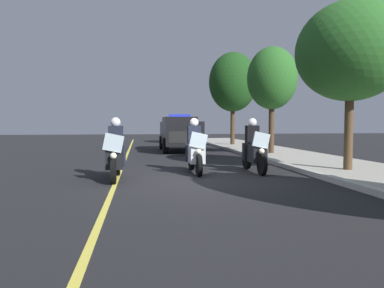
{
  "coord_description": "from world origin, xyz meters",
  "views": [
    {
      "loc": [
        9.36,
        -1.62,
        1.55
      ],
      "look_at": [
        -1.39,
        0.0,
        0.9
      ],
      "focal_mm": 32.4,
      "sensor_mm": 36.0,
      "label": 1
    }
  ],
  "objects_px": {
    "police_suv": "(180,132)",
    "tree_behind_suv": "(233,82)",
    "police_motorcycle_trailing": "(254,150)",
    "police_motorcycle_lead_right": "(195,151)",
    "cyclist_background": "(191,133)",
    "tree_mid_block": "(351,52)",
    "police_motorcycle_lead_left": "(115,154)",
    "tree_far_back": "(272,79)"
  },
  "relations": [
    {
      "from": "tree_mid_block",
      "to": "tree_behind_suv",
      "type": "relative_size",
      "value": 0.83
    },
    {
      "from": "police_suv",
      "to": "tree_behind_suv",
      "type": "xyz_separation_m",
      "value": [
        -4.06,
        4.14,
        3.29
      ]
    },
    {
      "from": "police_motorcycle_trailing",
      "to": "tree_mid_block",
      "type": "bearing_deg",
      "value": 78.0
    },
    {
      "from": "police_motorcycle_trailing",
      "to": "cyclist_background",
      "type": "relative_size",
      "value": 1.22
    },
    {
      "from": "police_motorcycle_lead_right",
      "to": "police_motorcycle_trailing",
      "type": "xyz_separation_m",
      "value": [
        0.07,
        1.9,
        0.0
      ]
    },
    {
      "from": "police_suv",
      "to": "police_motorcycle_lead_left",
      "type": "bearing_deg",
      "value": -16.9
    },
    {
      "from": "police_suv",
      "to": "tree_far_back",
      "type": "height_order",
      "value": "tree_far_back"
    },
    {
      "from": "police_motorcycle_trailing",
      "to": "tree_far_back",
      "type": "distance_m",
      "value": 6.95
    },
    {
      "from": "tree_far_back",
      "to": "police_motorcycle_lead_right",
      "type": "bearing_deg",
      "value": -40.19
    },
    {
      "from": "tree_far_back",
      "to": "cyclist_background",
      "type": "bearing_deg",
      "value": -162.73
    },
    {
      "from": "tree_far_back",
      "to": "police_motorcycle_trailing",
      "type": "bearing_deg",
      "value": -26.4
    },
    {
      "from": "police_motorcycle_trailing",
      "to": "tree_behind_suv",
      "type": "xyz_separation_m",
      "value": [
        -12.63,
        2.74,
        3.66
      ]
    },
    {
      "from": "police_motorcycle_lead_right",
      "to": "cyclist_background",
      "type": "relative_size",
      "value": 1.22
    },
    {
      "from": "police_motorcycle_lead_left",
      "to": "cyclist_background",
      "type": "relative_size",
      "value": 1.22
    },
    {
      "from": "police_motorcycle_trailing",
      "to": "cyclist_background",
      "type": "distance_m",
      "value": 14.33
    },
    {
      "from": "police_motorcycle_lead_right",
      "to": "tree_far_back",
      "type": "relative_size",
      "value": 0.41
    },
    {
      "from": "police_motorcycle_lead_left",
      "to": "tree_far_back",
      "type": "bearing_deg",
      "value": 132.52
    },
    {
      "from": "police_motorcycle_trailing",
      "to": "police_motorcycle_lead_right",
      "type": "bearing_deg",
      "value": -92.07
    },
    {
      "from": "police_motorcycle_trailing",
      "to": "tree_behind_suv",
      "type": "distance_m",
      "value": 13.43
    },
    {
      "from": "police_suv",
      "to": "tree_behind_suv",
      "type": "distance_m",
      "value": 6.67
    },
    {
      "from": "police_motorcycle_trailing",
      "to": "cyclist_background",
      "type": "xyz_separation_m",
      "value": [
        -14.33,
        0.07,
        0.14
      ]
    },
    {
      "from": "tree_behind_suv",
      "to": "tree_mid_block",
      "type": "bearing_deg",
      "value": 0.58
    },
    {
      "from": "tree_mid_block",
      "to": "police_motorcycle_lead_right",
      "type": "bearing_deg",
      "value": -98.11
    },
    {
      "from": "police_motorcycle_lead_left",
      "to": "tree_behind_suv",
      "type": "height_order",
      "value": "tree_behind_suv"
    },
    {
      "from": "police_motorcycle_lead_left",
      "to": "police_motorcycle_trailing",
      "type": "relative_size",
      "value": 1.0
    },
    {
      "from": "police_motorcycle_trailing",
      "to": "tree_mid_block",
      "type": "relative_size",
      "value": 0.41
    },
    {
      "from": "police_motorcycle_lead_right",
      "to": "police_motorcycle_trailing",
      "type": "relative_size",
      "value": 1.0
    },
    {
      "from": "police_suv",
      "to": "tree_far_back",
      "type": "relative_size",
      "value": 0.95
    },
    {
      "from": "police_motorcycle_lead_left",
      "to": "cyclist_background",
      "type": "distance_m",
      "value": 15.8
    },
    {
      "from": "tree_behind_suv",
      "to": "police_motorcycle_lead_left",
      "type": "bearing_deg",
      "value": -27.45
    },
    {
      "from": "police_motorcycle_lead_left",
      "to": "tree_far_back",
      "type": "height_order",
      "value": "tree_far_back"
    },
    {
      "from": "police_suv",
      "to": "cyclist_background",
      "type": "distance_m",
      "value": 5.95
    },
    {
      "from": "police_motorcycle_lead_right",
      "to": "cyclist_background",
      "type": "distance_m",
      "value": 14.4
    },
    {
      "from": "police_motorcycle_lead_left",
      "to": "police_suv",
      "type": "xyz_separation_m",
      "value": [
        -9.43,
        2.86,
        0.37
      ]
    },
    {
      "from": "tree_far_back",
      "to": "police_motorcycle_lead_left",
      "type": "bearing_deg",
      "value": -47.48
    },
    {
      "from": "police_motorcycle_lead_left",
      "to": "tree_behind_suv",
      "type": "xyz_separation_m",
      "value": [
        -13.49,
        7.01,
        3.66
      ]
    },
    {
      "from": "police_suv",
      "to": "tree_mid_block",
      "type": "distance_m",
      "value": 10.48
    },
    {
      "from": "tree_mid_block",
      "to": "tree_behind_suv",
      "type": "distance_m",
      "value": 13.25
    },
    {
      "from": "tree_far_back",
      "to": "police_suv",
      "type": "bearing_deg",
      "value": -125.25
    },
    {
      "from": "cyclist_background",
      "to": "tree_mid_block",
      "type": "relative_size",
      "value": 0.34
    },
    {
      "from": "tree_mid_block",
      "to": "police_suv",
      "type": "bearing_deg",
      "value": -155.02
    },
    {
      "from": "cyclist_background",
      "to": "tree_behind_suv",
      "type": "relative_size",
      "value": 0.28
    }
  ]
}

